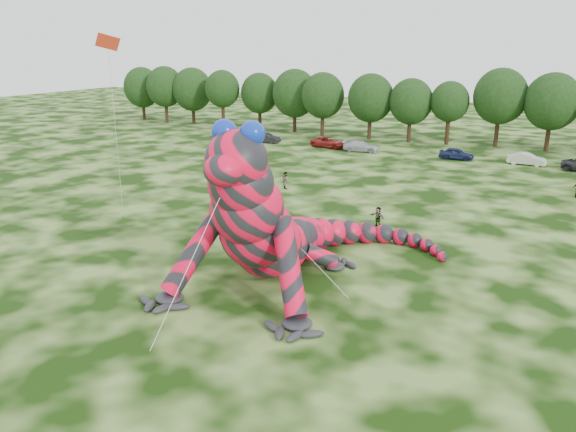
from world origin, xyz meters
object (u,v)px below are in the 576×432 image
(tree_7, at_px, (370,107))
(tree_8, at_px, (410,110))
(tree_10, at_px, (499,108))
(tree_11, at_px, (551,112))
(spectator_0, at_px, (234,187))
(tree_0, at_px, (143,94))
(spectator_1, at_px, (286,180))
(tree_6, at_px, (323,104))
(spectator_5, at_px, (378,217))
(tree_5, at_px, (295,101))
(tree_4, at_px, (260,101))
(car_1, at_px, (266,138))
(tree_3, at_px, (223,99))
(car_0, at_px, (225,132))
(car_2, at_px, (329,142))
(car_3, at_px, (361,146))
(inflatable_gecko, at_px, (277,193))
(tree_2, at_px, (193,96))
(tree_1, at_px, (165,95))
(car_5, at_px, (527,159))
(flying_kite, at_px, (109,57))
(tree_9, at_px, (449,113))
(car_4, at_px, (457,154))

(tree_7, bearing_deg, tree_8, 1.78)
(tree_10, relative_size, tree_11, 1.04)
(spectator_0, bearing_deg, tree_10, 97.31)
(tree_0, bearing_deg, spectator_0, -41.62)
(tree_11, relative_size, spectator_1, 6.16)
(tree_6, xyz_separation_m, spectator_5, (21.63, -39.17, -3.96))
(tree_5, distance_m, tree_10, 30.52)
(tree_4, height_order, tree_6, tree_6)
(car_1, bearing_deg, tree_4, 31.41)
(tree_3, bearing_deg, car_0, -55.87)
(tree_3, distance_m, spectator_1, 42.79)
(tree_4, xyz_separation_m, car_2, (17.05, -11.05, -3.82))
(tree_6, distance_m, car_2, 11.06)
(tree_10, bearing_deg, tree_8, -172.19)
(tree_0, relative_size, spectator_0, 5.27)
(spectator_1, bearing_deg, car_3, -45.76)
(tree_10, relative_size, car_3, 2.21)
(inflatable_gecko, xyz_separation_m, car_1, (-23.52, 41.01, -4.26))
(tree_2, height_order, tree_8, tree_2)
(tree_1, relative_size, car_5, 2.32)
(flying_kite, height_order, tree_6, flying_kite)
(tree_2, bearing_deg, tree_1, -172.42)
(tree_3, bearing_deg, tree_10, 2.01)
(car_2, xyz_separation_m, spectator_5, (16.67, -30.15, 0.08))
(inflatable_gecko, relative_size, car_0, 4.63)
(tree_2, xyz_separation_m, car_2, (30.43, -11.10, -4.11))
(tree_0, distance_m, tree_5, 31.44)
(tree_9, bearing_deg, tree_11, 3.82)
(tree_7, relative_size, car_1, 2.24)
(tree_7, bearing_deg, tree_6, -179.08)
(tree_8, bearing_deg, tree_5, 175.61)
(tree_3, distance_m, car_5, 49.11)
(tree_7, xyz_separation_m, car_5, (22.34, -9.39, -4.04))
(flying_kite, relative_size, tree_3, 1.56)
(tree_5, relative_size, car_2, 1.92)
(tree_11, bearing_deg, tree_0, 179.13)
(tree_6, xyz_separation_m, car_4, (21.92, -9.56, -4.05))
(inflatable_gecko, relative_size, flying_kite, 1.34)
(tree_1, xyz_separation_m, tree_2, (5.34, 0.71, -0.08))
(tree_0, bearing_deg, tree_1, -10.79)
(tree_4, height_order, spectator_5, tree_4)
(tree_5, distance_m, spectator_0, 40.56)
(flying_kite, xyz_separation_m, car_2, (-1.50, 41.25, -11.95))
(flying_kite, bearing_deg, tree_8, 82.25)
(flying_kite, xyz_separation_m, tree_4, (-18.54, 52.30, -8.13))
(tree_5, xyz_separation_m, spectator_1, (15.46, -33.45, -4.08))
(tree_1, distance_m, car_2, 37.48)
(flying_kite, distance_m, car_0, 48.03)
(spectator_0, bearing_deg, tree_2, 162.32)
(car_0, height_order, spectator_1, spectator_1)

